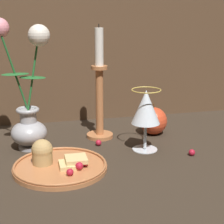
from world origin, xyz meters
TOP-DOWN VIEW (x-y plane):
  - ground_plane at (0.00, 0.00)m, footprint 2.40×2.40m
  - vase at (-0.15, 0.07)m, footprint 0.15×0.10m
  - plate_with_pastries at (-0.09, -0.08)m, footprint 0.22×0.22m
  - wine_glass at (0.15, -0.01)m, footprint 0.08×0.08m
  - candlestick at (0.06, 0.11)m, footprint 0.08×0.08m
  - apple_beside_vase at (0.22, 0.10)m, footprint 0.08×0.08m
  - berry_near_plate at (0.25, -0.08)m, footprint 0.02×0.02m
  - berry_front_center at (0.04, 0.04)m, footprint 0.02×0.02m

SIDE VIEW (x-z plane):
  - ground_plane at x=0.00m, z-range 0.00..0.00m
  - berry_front_center at x=0.04m, z-range 0.00..0.02m
  - berry_near_plate at x=0.25m, z-range 0.00..0.02m
  - plate_with_pastries at x=-0.09m, z-range -0.02..0.05m
  - apple_beside_vase at x=0.22m, z-range -0.01..0.09m
  - wine_glass at x=0.15m, z-range 0.03..0.19m
  - vase at x=-0.15m, z-range -0.05..0.29m
  - candlestick at x=0.06m, z-range -0.03..0.29m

